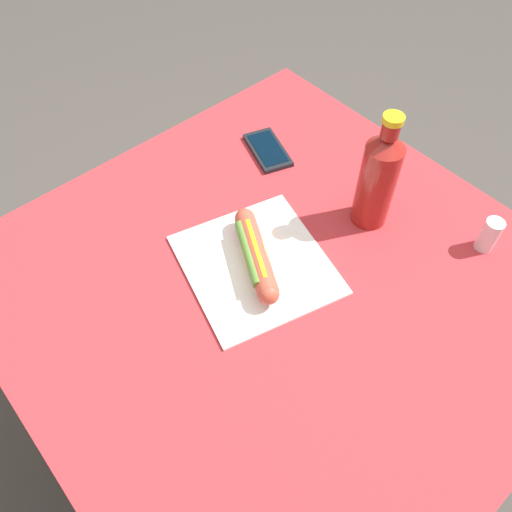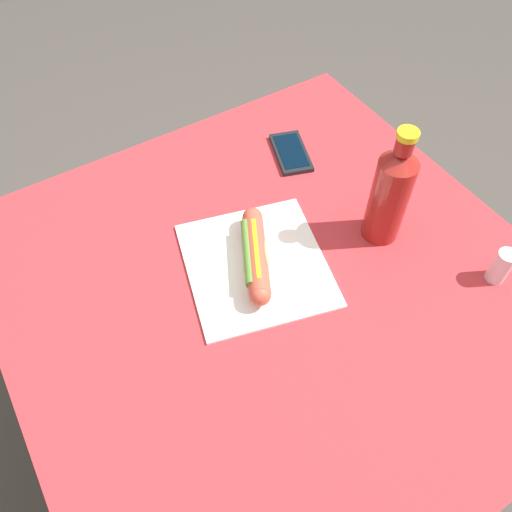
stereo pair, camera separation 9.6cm
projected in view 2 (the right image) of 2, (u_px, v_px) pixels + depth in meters
ground_plane at (268, 420)px, 1.56m from camera, size 6.00×6.00×0.00m
dining_table at (274, 319)px, 1.07m from camera, size 0.99×0.98×0.75m
paper_wrapper at (256, 264)px, 0.98m from camera, size 0.34×0.32×0.01m
hot_dog at (255, 255)px, 0.96m from camera, size 0.20×0.12×0.05m
cell_phone at (291, 153)px, 1.17m from camera, size 0.15×0.11×0.01m
soda_bottle at (390, 194)px, 0.95m from camera, size 0.07×0.07×0.26m
salt_shaker at (501, 266)px, 0.94m from camera, size 0.04×0.04×0.07m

